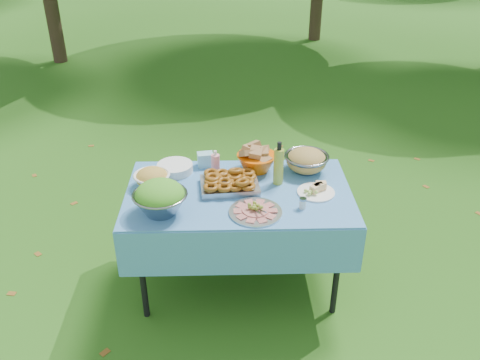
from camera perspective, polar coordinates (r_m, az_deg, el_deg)
name	(u,v)px	position (r m, az deg, el deg)	size (l,w,h in m)	color
ground	(239,281)	(3.75, -0.13, -11.28)	(80.00, 80.00, 0.00)	#173A0A
picnic_table	(239,239)	(3.51, -0.14, -6.59)	(1.46, 0.86, 0.76)	#84CFFF
salad_bowl	(160,198)	(3.06, -8.97, -1.98)	(0.32, 0.32, 0.21)	gray
pasta_bowl_white	(152,177)	(3.37, -9.87, 0.28)	(0.23, 0.23, 0.13)	white
plate_stack	(175,168)	(3.54, -7.31, 1.35)	(0.25, 0.25, 0.06)	white
wipes_box	(205,159)	(3.59, -3.91, 2.31)	(0.11, 0.08, 0.10)	#90D5E5
sanitizer_bottle	(215,162)	(3.47, -2.77, 2.04)	(0.06, 0.06, 0.17)	pink
bread_bowl	(257,158)	(3.50, 1.87, 2.44)	(0.27, 0.27, 0.18)	#F55F07
pasta_bowl_steel	(306,160)	(3.53, 7.47, 2.23)	(0.30, 0.30, 0.16)	gray
fried_tray	(230,182)	(3.30, -1.18, -0.28)	(0.37, 0.26, 0.09)	#A6A6AB
charcuterie_platter	(256,208)	(3.06, 1.76, -3.12)	(0.33, 0.33, 0.07)	#B9BDC1
oil_bottle	(279,163)	(3.32, 4.36, 1.90)	(0.07, 0.07, 0.30)	#9CAD35
cheese_plate	(316,189)	(3.30, 8.55, -0.95)	(0.24, 0.24, 0.07)	white
shaker	(303,203)	(3.13, 7.05, -2.60)	(0.04, 0.04, 0.07)	silver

